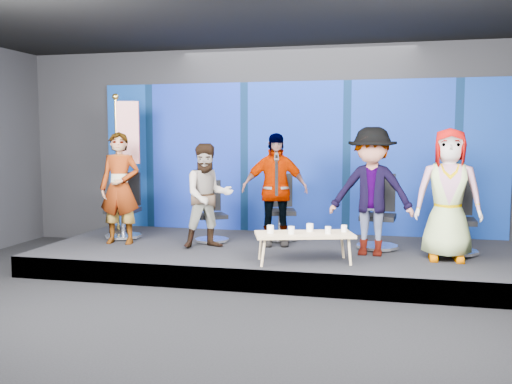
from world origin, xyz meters
TOP-DOWN VIEW (x-y plane):
  - ground at (0.00, 0.00)m, footprint 10.00×10.00m
  - room_walls at (0.00, 0.00)m, footprint 10.02×8.02m
  - riser at (0.00, 2.50)m, footprint 7.00×3.00m
  - backdrop at (0.00, 3.95)m, footprint 7.00×0.08m
  - chair_a at (-2.63, 2.73)m, footprint 0.65×0.65m
  - panelist_a at (-2.46, 2.26)m, footprint 0.67×0.47m
  - chair_b at (-1.13, 2.73)m, footprint 0.74×0.74m
  - panelist_b at (-1.02, 2.25)m, footprint 0.95×0.90m
  - chair_c at (-0.10, 3.15)m, footprint 0.73×0.73m
  - panelist_c at (-0.09, 2.65)m, footprint 1.08×0.67m
  - chair_d at (1.46, 2.76)m, footprint 0.67×0.67m
  - panelist_d at (1.37, 2.26)m, footprint 1.21×0.76m
  - chair_e at (2.55, 2.64)m, footprint 0.63×0.63m
  - panelist_e at (2.38, 2.16)m, footprint 0.88×0.58m
  - coffee_table at (0.53, 1.56)m, footprint 1.38×0.90m
  - mug_a at (0.10, 1.45)m, footprint 0.09×0.09m
  - mug_b at (0.37, 1.46)m, footprint 0.08×0.08m
  - mug_c at (0.58, 1.70)m, footprint 0.09×0.09m
  - mug_d at (0.84, 1.59)m, footprint 0.08×0.08m
  - mug_e at (1.03, 1.78)m, footprint 0.08×0.08m
  - flag_stand at (-2.74, 2.98)m, footprint 0.54×0.32m

SIDE VIEW (x-z plane):
  - ground at x=0.00m, z-range 0.00..0.00m
  - riser at x=0.00m, z-range 0.00..0.30m
  - chair_b at x=-1.13m, z-range 0.13..1.10m
  - chair_c at x=-0.10m, z-range 0.12..1.18m
  - chair_a at x=-2.63m, z-range 0.12..1.19m
  - chair_e at x=2.55m, z-range 0.11..1.21m
  - coffee_table at x=0.53m, z-range 0.47..0.86m
  - chair_d at x=1.46m, z-range 0.11..1.22m
  - mug_e at x=1.03m, z-range 0.69..0.79m
  - mug_d at x=0.84m, z-range 0.69..0.79m
  - mug_b at x=0.37m, z-range 0.69..0.79m
  - mug_a at x=0.10m, z-range 0.69..0.80m
  - mug_c at x=0.58m, z-range 0.69..0.80m
  - panelist_b at x=-1.02m, z-range 0.30..1.86m
  - panelist_c at x=-0.09m, z-range 0.30..2.02m
  - panelist_a at x=-2.46m, z-range 0.30..2.03m
  - panelist_e at x=2.38m, z-range 0.30..2.08m
  - panelist_d at x=1.37m, z-range 0.30..2.09m
  - flag_stand at x=-2.74m, z-range 0.37..2.74m
  - backdrop at x=0.00m, z-range 0.30..2.90m
  - room_walls at x=0.00m, z-range 0.67..4.18m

